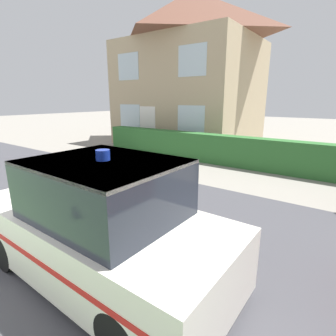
# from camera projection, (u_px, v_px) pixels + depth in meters

# --- Properties ---
(road_strip) EXTENTS (28.00, 6.18, 0.01)m
(road_strip) POSITION_uv_depth(u_px,v_px,m) (108.00, 216.00, 5.66)
(road_strip) COLOR #424247
(road_strip) RESTS_ON ground
(garden_hedge) EXTENTS (14.50, 0.58, 1.12)m
(garden_hedge) POSITION_uv_depth(u_px,v_px,m) (260.00, 154.00, 9.28)
(garden_hedge) COLOR #2D662D
(garden_hedge) RESTS_ON ground
(police_car) EXTENTS (3.91, 1.72, 1.84)m
(police_car) POSITION_uv_depth(u_px,v_px,m) (101.00, 225.00, 3.56)
(police_car) COLOR black
(police_car) RESTS_ON road_strip
(house_left) EXTENTS (7.23, 6.24, 7.95)m
(house_left) POSITION_uv_depth(u_px,v_px,m) (190.00, 69.00, 14.58)
(house_left) COLOR tan
(house_left) RESTS_ON ground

